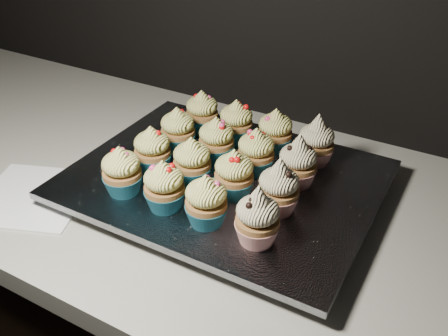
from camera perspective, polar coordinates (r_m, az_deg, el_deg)
name	(u,v)px	position (r m, az deg, el deg)	size (l,w,h in m)	color
cabinet	(167,333)	(1.25, -6.52, -18.20)	(2.40, 0.60, 0.86)	black
worktop	(152,176)	(0.95, -8.21, -0.88)	(2.44, 0.64, 0.04)	beige
napkin	(34,196)	(0.91, -20.92, -3.04)	(0.17, 0.17, 0.00)	white
baking_tray	(224,187)	(0.85, 0.00, -2.19)	(0.46, 0.35, 0.02)	black
foil_lining	(224,179)	(0.84, 0.00, -1.25)	(0.50, 0.39, 0.01)	silver
cupcake_0	(122,172)	(0.80, -11.61, -0.42)	(0.06, 0.06, 0.08)	#196378
cupcake_1	(164,187)	(0.75, -6.85, -2.12)	(0.06, 0.06, 0.08)	#196378
cupcake_2	(206,201)	(0.72, -2.04, -3.85)	(0.06, 0.06, 0.08)	#196378
cupcake_3	(257,218)	(0.69, 3.85, -5.73)	(0.06, 0.06, 0.10)	#A61F17
cupcake_4	(152,150)	(0.85, -8.18, 2.00)	(0.06, 0.06, 0.08)	#196378
cupcake_5	(192,162)	(0.81, -3.66, 0.67)	(0.06, 0.06, 0.08)	#196378
cupcake_6	(234,175)	(0.78, 1.15, -0.78)	(0.06, 0.06, 0.08)	#196378
cupcake_7	(279,188)	(0.75, 6.26, -2.34)	(0.06, 0.06, 0.10)	#A61F17
cupcake_8	(178,130)	(0.90, -5.30, 4.31)	(0.06, 0.06, 0.08)	#196378
cupcake_9	(216,141)	(0.87, -0.88, 3.15)	(0.06, 0.06, 0.08)	#196378
cupcake_10	(256,152)	(0.83, 3.67, 1.78)	(0.06, 0.06, 0.08)	#196378
cupcake_11	(298,163)	(0.81, 8.42, 0.56)	(0.06, 0.06, 0.10)	#A61F17
cupcake_12	(202,113)	(0.96, -2.52, 6.34)	(0.06, 0.06, 0.08)	#196378
cupcake_13	(236,122)	(0.92, 1.40, 5.22)	(0.06, 0.06, 0.08)	#196378
cupcake_14	(275,132)	(0.90, 5.86, 4.11)	(0.06, 0.06, 0.08)	#196378
cupcake_15	(316,142)	(0.87, 10.49, 2.92)	(0.06, 0.06, 0.10)	#A61F17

